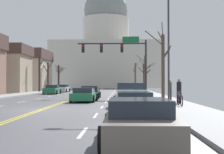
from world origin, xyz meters
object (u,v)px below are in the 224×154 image
Objects in this scene: signal_gantry at (121,53)px; sedan_near_04 at (139,122)px; sedan_near_03 at (135,105)px; sedan_oncoming_01 at (63,88)px; pedestrian_00 at (170,88)px; bicycle_parked at (180,100)px; pedestrian_01 at (179,90)px; street_lamp_right at (165,31)px; sedan_near_01 at (84,95)px; sedan_near_00 at (90,92)px; pickup_truck_near_02 at (131,96)px; sedan_oncoming_00 at (52,90)px.

sedan_near_04 is at bearing -89.07° from signal_gantry.
sedan_near_03 is at bearing 88.55° from sedan_near_04.
sedan_near_03 is 39.98m from sedan_oncoming_01.
pedestrian_00 reaches higher than bicycle_parked.
bicycle_parked is at bearing -99.20° from pedestrian_01.
sedan_oncoming_01 is (-13.18, 30.32, -4.75)m from street_lamp_right.
pedestrian_00 is at bearing 6.04° from sedan_near_01.
sedan_near_03 is (0.59, -21.08, -4.43)m from signal_gantry.
pickup_truck_near_02 reaches higher than sedan_near_00.
pedestrian_01 reaches higher than sedan_near_00.
sedan_near_00 is 21.87m from sedan_oncoming_01.
sedan_near_04 is 12.10m from bicycle_parked.
pedestrian_00 reaches higher than pickup_truck_near_02.
signal_gantry is 4.55× the size of pedestrian_00.
pickup_truck_near_02 is 1.19× the size of sedan_oncoming_00.
signal_gantry is at bearing 91.60° from sedan_near_03.
sedan_near_00 is 5.85m from sedan_near_01.
sedan_oncoming_00 is at bearing 119.26° from sedan_near_00.
bicycle_parked is (-0.40, -2.44, -0.63)m from pedestrian_01.
sedan_near_03 is at bearing -72.68° from sedan_near_01.
street_lamp_right reaches higher than sedan_near_04.
signal_gantry is 4.47× the size of bicycle_parked.
pickup_truck_near_02 is at bearing -54.86° from sedan_near_01.
sedan_near_04 is 2.68× the size of pedestrian_00.
sedan_near_00 is 2.63× the size of pedestrian_01.
sedan_near_03 is at bearing -77.97° from sedan_near_00.
signal_gantry reaches higher than sedan_near_01.
bicycle_parked is at bearing 74.09° from sedan_near_04.
pickup_truck_near_02 reaches higher than sedan_oncoming_01.
pickup_truck_near_02 reaches higher than sedan_near_04.
pedestrian_00 is (4.20, -8.39, -3.89)m from signal_gantry.
sedan_oncoming_01 is 29.50m from pedestrian_00.
pickup_truck_near_02 is (-2.54, -1.70, -4.63)m from street_lamp_right.
sedan_near_00 is 0.98× the size of sedan_near_04.
pedestrian_01 reaches higher than sedan_near_01.
sedan_oncoming_01 is at bearing 118.74° from pedestrian_00.
signal_gantry is 16.47m from bicycle_parked.
sedan_near_00 is 1.05× the size of sedan_near_01.
sedan_near_04 reaches higher than sedan_near_01.
signal_gantry reaches higher than sedan_oncoming_01.
street_lamp_right is 8.75m from sedan_near_01.
sedan_near_04 is 2.67× the size of pedestrian_01.
street_lamp_right reaches higher than pedestrian_00.
sedan_near_00 is 2.59× the size of bicycle_parked.
pedestrian_00 is (7.40, -5.08, 0.50)m from sedan_near_00.
sedan_near_01 is at bearing -75.57° from sedan_oncoming_01.
sedan_oncoming_01 reaches higher than bicycle_parked.
street_lamp_right is 15.21m from sedan_near_04.
sedan_near_00 is 11.88m from pickup_truck_near_02.
signal_gantry is at bearing 92.60° from pickup_truck_near_02.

